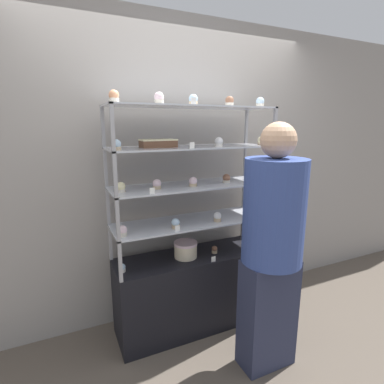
% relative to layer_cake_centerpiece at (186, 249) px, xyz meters
% --- Properties ---
extents(ground_plane, '(20.00, 20.00, 0.00)m').
position_rel_layer_cake_centerpiece_xyz_m(ground_plane, '(0.06, 0.01, -0.72)').
color(ground_plane, brown).
extents(back_wall, '(8.00, 0.05, 2.60)m').
position_rel_layer_cake_centerpiece_xyz_m(back_wall, '(0.06, 0.36, 0.58)').
color(back_wall, gray).
rests_on(back_wall, ground_plane).
extents(display_base, '(1.28, 0.41, 0.66)m').
position_rel_layer_cake_centerpiece_xyz_m(display_base, '(0.06, 0.01, -0.39)').
color(display_base, black).
rests_on(display_base, ground_plane).
extents(display_riser_lower, '(1.28, 0.41, 0.30)m').
position_rel_layer_cake_centerpiece_xyz_m(display_riser_lower, '(0.06, 0.01, 0.21)').
color(display_riser_lower, '#99999E').
rests_on(display_riser_lower, display_base).
extents(display_riser_middle, '(1.28, 0.41, 0.30)m').
position_rel_layer_cake_centerpiece_xyz_m(display_riser_middle, '(0.06, 0.01, 0.51)').
color(display_riser_middle, '#99999E').
rests_on(display_riser_middle, display_riser_lower).
extents(display_riser_upper, '(1.28, 0.41, 0.30)m').
position_rel_layer_cake_centerpiece_xyz_m(display_riser_upper, '(0.06, 0.01, 0.81)').
color(display_riser_upper, '#99999E').
rests_on(display_riser_upper, display_riser_middle).
extents(display_riser_top, '(1.28, 0.41, 0.30)m').
position_rel_layer_cake_centerpiece_xyz_m(display_riser_top, '(0.06, 0.01, 1.11)').
color(display_riser_top, '#99999E').
rests_on(display_riser_top, display_riser_upper).
extents(layer_cake_centerpiece, '(0.19, 0.19, 0.13)m').
position_rel_layer_cake_centerpiece_xyz_m(layer_cake_centerpiece, '(0.00, 0.00, 0.00)').
color(layer_cake_centerpiece, beige).
rests_on(layer_cake_centerpiece, display_base).
extents(sheet_cake_frosted, '(0.26, 0.14, 0.06)m').
position_rel_layer_cake_centerpiece_xyz_m(sheet_cake_frosted, '(-0.20, 0.03, 0.86)').
color(sheet_cake_frosted, brown).
rests_on(sheet_cake_frosted, display_riser_upper).
extents(cupcake_0, '(0.05, 0.05, 0.06)m').
position_rel_layer_cake_centerpiece_xyz_m(cupcake_0, '(-0.52, -0.04, -0.04)').
color(cupcake_0, white).
rests_on(cupcake_0, display_base).
extents(cupcake_1, '(0.05, 0.05, 0.06)m').
position_rel_layer_cake_centerpiece_xyz_m(cupcake_1, '(0.25, -0.03, -0.04)').
color(cupcake_1, '#CCB28C').
rests_on(cupcake_1, display_base).
extents(cupcake_2, '(0.05, 0.05, 0.06)m').
position_rel_layer_cake_centerpiece_xyz_m(cupcake_2, '(0.65, -0.03, -0.04)').
color(cupcake_2, white).
rests_on(cupcake_2, display_base).
extents(price_tag_0, '(0.04, 0.00, 0.04)m').
position_rel_layer_cake_centerpiece_xyz_m(price_tag_0, '(0.17, -0.17, -0.04)').
color(price_tag_0, white).
rests_on(price_tag_0, display_base).
extents(cupcake_3, '(0.06, 0.06, 0.08)m').
position_rel_layer_cake_centerpiece_xyz_m(cupcake_3, '(-0.52, -0.10, 0.27)').
color(cupcake_3, beige).
rests_on(cupcake_3, display_riser_lower).
extents(cupcake_4, '(0.06, 0.06, 0.08)m').
position_rel_layer_cake_centerpiece_xyz_m(cupcake_4, '(-0.12, -0.10, 0.27)').
color(cupcake_4, '#CCB28C').
rests_on(cupcake_4, display_riser_lower).
extents(cupcake_5, '(0.06, 0.06, 0.08)m').
position_rel_layer_cake_centerpiece_xyz_m(cupcake_5, '(0.24, -0.08, 0.27)').
color(cupcake_5, '#CCB28C').
rests_on(cupcake_5, display_riser_lower).
extents(cupcake_6, '(0.06, 0.06, 0.08)m').
position_rel_layer_cake_centerpiece_xyz_m(cupcake_6, '(0.64, -0.05, 0.27)').
color(cupcake_6, '#CCB28C').
rests_on(cupcake_6, display_riser_lower).
extents(price_tag_1, '(0.04, 0.00, 0.04)m').
position_rel_layer_cake_centerpiece_xyz_m(price_tag_1, '(-0.14, -0.17, 0.25)').
color(price_tag_1, white).
rests_on(price_tag_1, display_riser_lower).
extents(cupcake_7, '(0.06, 0.06, 0.07)m').
position_rel_layer_cake_centerpiece_xyz_m(cupcake_7, '(-0.50, -0.02, 0.56)').
color(cupcake_7, beige).
rests_on(cupcake_7, display_riser_middle).
extents(cupcake_8, '(0.06, 0.06, 0.07)m').
position_rel_layer_cake_centerpiece_xyz_m(cupcake_8, '(-0.24, -0.02, 0.56)').
color(cupcake_8, '#CCB28C').
rests_on(cupcake_8, display_riser_middle).
extents(cupcake_9, '(0.06, 0.06, 0.07)m').
position_rel_layer_cake_centerpiece_xyz_m(cupcake_9, '(0.05, -0.04, 0.56)').
color(cupcake_9, '#CCB28C').
rests_on(cupcake_9, display_riser_middle).
extents(cupcake_10, '(0.06, 0.06, 0.07)m').
position_rel_layer_cake_centerpiece_xyz_m(cupcake_10, '(0.35, -0.03, 0.56)').
color(cupcake_10, beige).
rests_on(cupcake_10, display_riser_middle).
extents(cupcake_11, '(0.06, 0.06, 0.07)m').
position_rel_layer_cake_centerpiece_xyz_m(cupcake_11, '(0.64, -0.08, 0.56)').
color(cupcake_11, '#CCB28C').
rests_on(cupcake_11, display_riser_middle).
extents(price_tag_2, '(0.04, 0.00, 0.04)m').
position_rel_layer_cake_centerpiece_xyz_m(price_tag_2, '(-0.32, -0.17, 0.55)').
color(price_tag_2, white).
rests_on(price_tag_2, display_riser_middle).
extents(cupcake_12, '(0.06, 0.06, 0.07)m').
position_rel_layer_cake_centerpiece_xyz_m(cupcake_12, '(-0.53, -0.08, 0.86)').
color(cupcake_12, '#CCB28C').
rests_on(cupcake_12, display_riser_upper).
extents(cupcake_13, '(0.06, 0.06, 0.07)m').
position_rel_layer_cake_centerpiece_xyz_m(cupcake_13, '(0.26, -0.06, 0.86)').
color(cupcake_13, white).
rests_on(cupcake_13, display_riser_upper).
extents(cupcake_14, '(0.06, 0.06, 0.07)m').
position_rel_layer_cake_centerpiece_xyz_m(cupcake_14, '(0.65, -0.07, 0.86)').
color(cupcake_14, '#CCB28C').
rests_on(cupcake_14, display_riser_upper).
extents(price_tag_3, '(0.04, 0.00, 0.04)m').
position_rel_layer_cake_centerpiece_xyz_m(price_tag_3, '(-0.02, -0.17, 0.85)').
color(price_tag_3, white).
rests_on(price_tag_3, display_riser_upper).
extents(cupcake_15, '(0.07, 0.07, 0.08)m').
position_rel_layer_cake_centerpiece_xyz_m(cupcake_15, '(-0.53, -0.09, 1.17)').
color(cupcake_15, beige).
rests_on(cupcake_15, display_riser_top).
extents(cupcake_16, '(0.07, 0.07, 0.08)m').
position_rel_layer_cake_centerpiece_xyz_m(cupcake_16, '(-0.23, -0.09, 1.17)').
color(cupcake_16, beige).
rests_on(cupcake_16, display_riser_top).
extents(cupcake_17, '(0.07, 0.07, 0.08)m').
position_rel_layer_cake_centerpiece_xyz_m(cupcake_17, '(0.05, -0.04, 1.17)').
color(cupcake_17, '#CCB28C').
rests_on(cupcake_17, display_riser_top).
extents(cupcake_18, '(0.07, 0.07, 0.08)m').
position_rel_layer_cake_centerpiece_xyz_m(cupcake_18, '(0.36, -0.03, 1.17)').
color(cupcake_18, beige).
rests_on(cupcake_18, display_riser_top).
extents(cupcake_19, '(0.07, 0.07, 0.08)m').
position_rel_layer_cake_centerpiece_xyz_m(cupcake_19, '(0.64, -0.04, 1.17)').
color(cupcake_19, beige).
rests_on(cupcake_19, display_riser_top).
extents(price_tag_4, '(0.04, 0.00, 0.04)m').
position_rel_layer_cake_centerpiece_xyz_m(price_tag_4, '(-0.01, -0.17, 1.15)').
color(price_tag_4, white).
rests_on(price_tag_4, display_riser_top).
extents(customer_figure, '(0.40, 0.40, 1.74)m').
position_rel_layer_cake_centerpiece_xyz_m(customer_figure, '(0.38, -0.60, 0.21)').
color(customer_figure, '#282D47').
rests_on(customer_figure, ground_plane).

